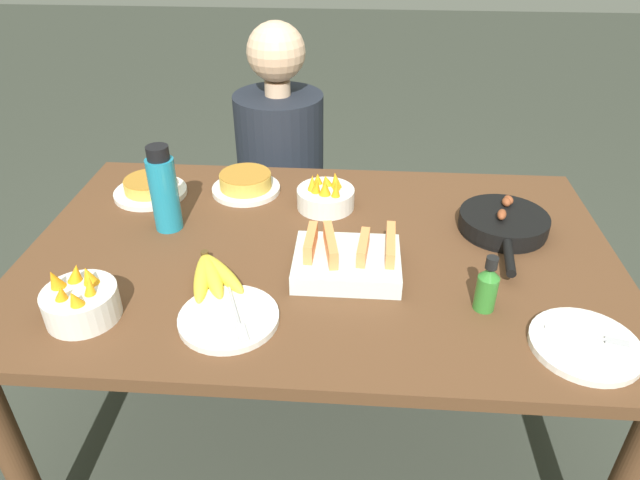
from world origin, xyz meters
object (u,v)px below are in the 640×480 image
(banana_bunch, at_px, (212,275))
(person_figure, at_px, (282,195))
(frittata_plate_side, at_px, (150,188))
(fruit_bowl_citrus, at_px, (80,301))
(empty_plate_far_left, at_px, (585,345))
(water_bottle, at_px, (164,191))
(empty_plate_near_front, at_px, (229,318))
(fruit_bowl_mango, at_px, (326,196))
(melon_tray, at_px, (347,260))
(skillet, at_px, (503,223))
(frittata_plate_center, at_px, (246,184))
(hot_sauce_bottle, at_px, (487,287))

(banana_bunch, xyz_separation_m, person_figure, (0.05, 0.90, -0.26))
(frittata_plate_side, height_order, fruit_bowl_citrus, fruit_bowl_citrus)
(empty_plate_far_left, relative_size, water_bottle, 0.93)
(banana_bunch, xyz_separation_m, fruit_bowl_citrus, (-0.26, -0.15, 0.02))
(frittata_plate_side, height_order, empty_plate_near_front, frittata_plate_side)
(fruit_bowl_mango, bearing_deg, person_figure, 112.25)
(frittata_plate_side, distance_m, water_bottle, 0.24)
(banana_bunch, bearing_deg, fruit_bowl_mango, 57.08)
(melon_tray, distance_m, fruit_bowl_citrus, 0.63)
(empty_plate_near_front, distance_m, fruit_bowl_citrus, 0.33)
(empty_plate_far_left, xyz_separation_m, water_bottle, (-1.02, 0.42, 0.11))
(skillet, height_order, frittata_plate_center, skillet)
(frittata_plate_side, xyz_separation_m, person_figure, (0.34, 0.47, -0.26))
(empty_plate_far_left, bearing_deg, banana_bunch, 168.27)
(fruit_bowl_citrus, bearing_deg, empty_plate_near_front, 1.27)
(melon_tray, distance_m, water_bottle, 0.55)
(water_bottle, bearing_deg, hot_sauce_bottle, -19.86)
(frittata_plate_side, bearing_deg, water_bottle, -58.25)
(banana_bunch, relative_size, fruit_bowl_mango, 1.22)
(frittata_plate_side, distance_m, fruit_bowl_citrus, 0.58)
(empty_plate_far_left, relative_size, fruit_bowl_mango, 1.34)
(banana_bunch, bearing_deg, water_bottle, 126.52)
(skillet, distance_m, person_figure, 0.98)
(frittata_plate_side, bearing_deg, empty_plate_far_left, -28.07)
(fruit_bowl_mango, height_order, water_bottle, water_bottle)
(empty_plate_near_front, relative_size, water_bottle, 0.92)
(empty_plate_near_front, distance_m, person_figure, 1.08)
(frittata_plate_center, height_order, empty_plate_near_front, frittata_plate_center)
(melon_tray, distance_m, hot_sauce_bottle, 0.34)
(melon_tray, height_order, fruit_bowl_citrus, fruit_bowl_citrus)
(banana_bunch, xyz_separation_m, hot_sauce_bottle, (0.65, -0.06, 0.04))
(melon_tray, xyz_separation_m, person_figure, (-0.28, 0.84, -0.27))
(person_figure, bearing_deg, frittata_plate_center, -96.58)
(skillet, bearing_deg, fruit_bowl_mango, -94.44)
(water_bottle, distance_m, person_figure, 0.78)
(empty_plate_near_front, relative_size, hot_sauce_bottle, 1.60)
(frittata_plate_center, relative_size, fruit_bowl_citrus, 1.29)
(banana_bunch, height_order, frittata_plate_side, frittata_plate_side)
(fruit_bowl_mango, xyz_separation_m, water_bottle, (-0.44, -0.15, 0.08))
(frittata_plate_side, bearing_deg, hot_sauce_bottle, -27.27)
(melon_tray, distance_m, frittata_plate_center, 0.52)
(frittata_plate_center, bearing_deg, empty_plate_far_left, -37.60)
(skillet, relative_size, fruit_bowl_mango, 2.24)
(banana_bunch, height_order, empty_plate_far_left, banana_bunch)
(fruit_bowl_mango, relative_size, water_bottle, 0.70)
(banana_bunch, bearing_deg, melon_tray, 11.61)
(melon_tray, xyz_separation_m, frittata_plate_center, (-0.33, 0.41, -0.01))
(empty_plate_near_front, relative_size, person_figure, 0.20)
(frittata_plate_center, xyz_separation_m, empty_plate_near_front, (0.07, -0.62, -0.02))
(frittata_plate_center, distance_m, water_bottle, 0.30)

